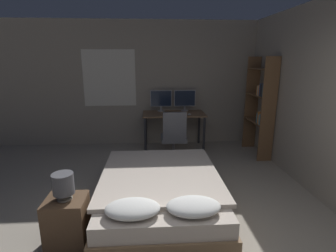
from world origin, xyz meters
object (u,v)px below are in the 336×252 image
object	(u,v)px
bed	(161,192)
bookshelf	(262,103)
bedside_lamp	(63,184)
monitor_left	(161,99)
office_chair	(174,141)
monitor_right	(185,99)
nightstand	(67,221)
computer_mouse	(189,114)
keyboard	(175,115)
desk	(174,118)

from	to	relation	value
bed	bookshelf	xyz separation A→B (m)	(2.04, 1.85, 0.84)
bedside_lamp	monitor_left	distance (m)	3.42
office_chair	bookshelf	world-z (taller)	bookshelf
monitor_right	bookshelf	size ratio (longest dim) A/B	0.24
nightstand	bedside_lamp	bearing A→B (deg)	0.00
bedside_lamp	monitor_right	world-z (taller)	monitor_right
nightstand	computer_mouse	size ratio (longest dim) A/B	7.30
bookshelf	computer_mouse	bearing A→B (deg)	167.17
office_chair	computer_mouse	bearing A→B (deg)	54.59
computer_mouse	office_chair	world-z (taller)	office_chair
bedside_lamp	bookshelf	xyz separation A→B (m)	(3.04, 2.43, 0.40)
office_chair	bookshelf	bearing A→B (deg)	6.50
nightstand	bed	bearing A→B (deg)	30.19
monitor_right	bookshelf	xyz separation A→B (m)	(1.40, -0.78, 0.04)
monitor_left	keyboard	distance (m)	0.60
nightstand	office_chair	size ratio (longest dim) A/B	0.52
bedside_lamp	monitor_left	bearing A→B (deg)	70.83
nightstand	office_chair	bearing A→B (deg)	59.49
office_chair	desk	bearing A→B (deg)	85.18
bookshelf	nightstand	bearing A→B (deg)	-141.36
keyboard	office_chair	distance (m)	0.65
bed	monitor_right	bearing A→B (deg)	76.29
monitor_right	keyboard	bearing A→B (deg)	-119.01
monitor_left	keyboard	world-z (taller)	monitor_left
nightstand	bookshelf	world-z (taller)	bookshelf
nightstand	bedside_lamp	world-z (taller)	bedside_lamp
bed	nightstand	distance (m)	1.16
bed	nightstand	size ratio (longest dim) A/B	3.94
office_chair	bed	bearing A→B (deg)	-100.87
desk	monitor_right	size ratio (longest dim) A/B	2.78
bed	bedside_lamp	distance (m)	1.24
bookshelf	monitor_left	bearing A→B (deg)	157.85
desk	computer_mouse	xyz separation A→B (m)	(0.30, -0.23, 0.12)
computer_mouse	keyboard	bearing A→B (deg)	180.00
computer_mouse	office_chair	bearing A→B (deg)	-125.41
monitor_left	computer_mouse	world-z (taller)	monitor_left
computer_mouse	office_chair	distance (m)	0.74
bed	bedside_lamp	bearing A→B (deg)	-149.81
keyboard	bookshelf	xyz separation A→B (m)	(1.66, -0.31, 0.29)
bed	nightstand	bearing A→B (deg)	-149.81
desk	keyboard	world-z (taller)	keyboard
office_chair	bookshelf	distance (m)	1.87
monitor_left	monitor_right	size ratio (longest dim) A/B	1.00
bed	monitor_right	xyz separation A→B (m)	(0.64, 2.63, 0.81)
keyboard	computer_mouse	xyz separation A→B (m)	(0.30, 0.00, 0.01)
computer_mouse	desk	bearing A→B (deg)	141.79
monitor_left	keyboard	xyz separation A→B (m)	(0.26, -0.47, -0.25)
bed	monitor_left	size ratio (longest dim) A/B	4.26
bookshelf	office_chair	bearing A→B (deg)	-173.50
monitor_left	monitor_right	xyz separation A→B (m)	(0.52, 0.00, 0.00)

